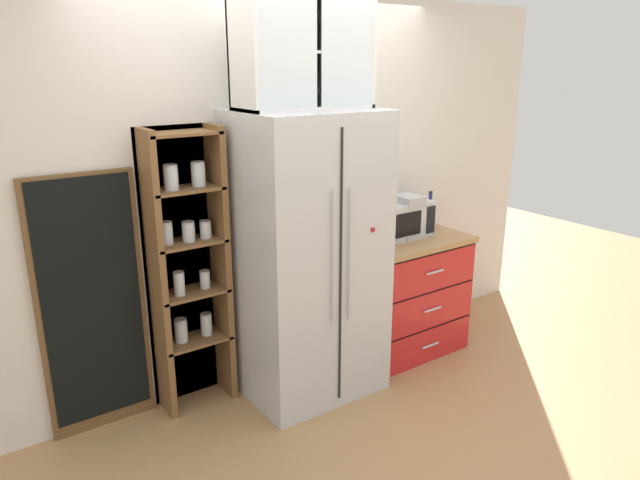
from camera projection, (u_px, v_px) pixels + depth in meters
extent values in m
plane|color=tan|center=(308.00, 383.00, 4.00)|extent=(10.62, 10.62, 0.00)
cube|color=silver|center=(274.00, 191.00, 3.94)|extent=(4.92, 0.10, 2.55)
cube|color=silver|center=(307.00, 256.00, 3.73)|extent=(0.86, 0.71, 1.85)
cube|color=black|center=(341.00, 272.00, 3.45)|extent=(0.01, 0.01, 1.70)
cylinder|color=silver|center=(334.00, 260.00, 3.38)|extent=(0.02, 0.02, 0.83)
cylinder|color=silver|center=(350.00, 256.00, 3.45)|extent=(0.02, 0.02, 0.83)
cube|color=red|center=(373.00, 230.00, 3.52)|extent=(0.02, 0.01, 0.02)
cube|color=brown|center=(182.00, 267.00, 3.65)|extent=(0.49, 0.04, 1.77)
cube|color=brown|center=(158.00, 280.00, 3.43)|extent=(0.04, 0.23, 1.77)
cube|color=brown|center=(221.00, 267.00, 3.66)|extent=(0.04, 0.23, 1.77)
cube|color=brown|center=(195.00, 340.00, 3.68)|extent=(0.43, 0.23, 0.02)
cylinder|color=silver|center=(181.00, 331.00, 3.62)|extent=(0.08, 0.08, 0.14)
cylinder|color=#E0C67F|center=(181.00, 334.00, 3.63)|extent=(0.07, 0.07, 0.09)
cylinder|color=#B2B2B7|center=(180.00, 320.00, 3.60)|extent=(0.08, 0.08, 0.01)
cylinder|color=silver|center=(206.00, 325.00, 3.72)|extent=(0.07, 0.07, 0.13)
cylinder|color=brown|center=(207.00, 328.00, 3.72)|extent=(0.06, 0.06, 0.09)
cylinder|color=#B2B2B7|center=(206.00, 314.00, 3.70)|extent=(0.07, 0.07, 0.01)
cube|color=brown|center=(192.00, 292.00, 3.58)|extent=(0.43, 0.23, 0.02)
cylinder|color=silver|center=(179.00, 284.00, 3.50)|extent=(0.07, 0.07, 0.14)
cylinder|color=white|center=(179.00, 287.00, 3.51)|extent=(0.06, 0.06, 0.09)
cylinder|color=#B2B2B7|center=(178.00, 273.00, 3.48)|extent=(0.06, 0.06, 0.01)
cylinder|color=silver|center=(205.00, 280.00, 3.62)|extent=(0.06, 0.06, 0.10)
cylinder|color=#B77A38|center=(205.00, 282.00, 3.62)|extent=(0.05, 0.05, 0.07)
cylinder|color=#B2B2B7|center=(204.00, 271.00, 3.60)|extent=(0.06, 0.06, 0.01)
cube|color=brown|center=(188.00, 242.00, 3.49)|extent=(0.43, 0.23, 0.02)
cylinder|color=silver|center=(166.00, 234.00, 3.41)|extent=(0.08, 0.08, 0.12)
cylinder|color=#382316|center=(167.00, 237.00, 3.41)|extent=(0.07, 0.07, 0.08)
cylinder|color=#B2B2B7|center=(165.00, 223.00, 3.39)|extent=(0.07, 0.07, 0.01)
cylinder|color=silver|center=(189.00, 232.00, 3.46)|extent=(0.08, 0.08, 0.11)
cylinder|color=#2D2D2D|center=(189.00, 235.00, 3.46)|extent=(0.07, 0.07, 0.08)
cylinder|color=#B2B2B7|center=(188.00, 222.00, 3.44)|extent=(0.07, 0.07, 0.01)
cylinder|color=silver|center=(206.00, 230.00, 3.53)|extent=(0.07, 0.07, 0.10)
cylinder|color=beige|center=(206.00, 233.00, 3.53)|extent=(0.06, 0.06, 0.07)
cylinder|color=#B2B2B7|center=(205.00, 222.00, 3.51)|extent=(0.07, 0.07, 0.01)
cube|color=brown|center=(184.00, 189.00, 3.39)|extent=(0.43, 0.23, 0.02)
cylinder|color=silver|center=(171.00, 178.00, 3.31)|extent=(0.08, 0.08, 0.13)
cylinder|color=white|center=(171.00, 182.00, 3.32)|extent=(0.07, 0.07, 0.09)
cylinder|color=#B2B2B7|center=(170.00, 166.00, 3.29)|extent=(0.08, 0.08, 0.01)
cylinder|color=silver|center=(198.00, 175.00, 3.42)|extent=(0.08, 0.08, 0.13)
cylinder|color=#CCB78C|center=(199.00, 178.00, 3.42)|extent=(0.07, 0.07, 0.09)
cylinder|color=#B2B2B7|center=(198.00, 162.00, 3.39)|extent=(0.08, 0.08, 0.01)
cube|color=brown|center=(181.00, 133.00, 3.30)|extent=(0.43, 0.23, 0.02)
cube|color=red|center=(402.00, 295.00, 4.40)|extent=(0.84, 0.61, 0.85)
cube|color=tan|center=(405.00, 239.00, 4.27)|extent=(0.87, 0.64, 0.04)
cube|color=black|center=(431.00, 328.00, 4.20)|extent=(0.82, 0.00, 0.01)
cube|color=silver|center=(431.00, 345.00, 4.24)|extent=(0.16, 0.01, 0.01)
cube|color=black|center=(433.00, 292.00, 4.12)|extent=(0.82, 0.00, 0.01)
cube|color=silver|center=(433.00, 309.00, 4.15)|extent=(0.16, 0.01, 0.01)
cube|color=black|center=(435.00, 254.00, 4.04)|extent=(0.82, 0.00, 0.01)
cube|color=silver|center=(435.00, 272.00, 4.07)|extent=(0.16, 0.01, 0.01)
cube|color=silver|center=(398.00, 218.00, 4.25)|extent=(0.44, 0.32, 0.26)
cube|color=black|center=(407.00, 225.00, 4.09)|extent=(0.26, 0.01, 0.17)
cube|color=black|center=(431.00, 220.00, 4.21)|extent=(0.08, 0.01, 0.20)
cube|color=#B7B7BC|center=(407.00, 235.00, 4.24)|extent=(0.17, 0.20, 0.03)
cube|color=#B7B7BC|center=(401.00, 215.00, 4.26)|extent=(0.17, 0.06, 0.30)
cube|color=#B7B7BC|center=(409.00, 200.00, 4.17)|extent=(0.17, 0.20, 0.06)
cylinder|color=black|center=(408.00, 225.00, 4.21)|extent=(0.11, 0.11, 0.12)
cylinder|color=navy|center=(364.00, 238.00, 4.10)|extent=(0.07, 0.07, 0.08)
torus|color=navy|center=(369.00, 236.00, 4.12)|extent=(0.05, 0.01, 0.05)
cylinder|color=navy|center=(429.00, 215.00, 4.46)|extent=(0.07, 0.07, 0.20)
cone|color=navy|center=(430.00, 201.00, 4.43)|extent=(0.07, 0.07, 0.04)
cylinder|color=navy|center=(430.00, 197.00, 4.42)|extent=(0.03, 0.03, 0.07)
cylinder|color=black|center=(431.00, 192.00, 4.41)|extent=(0.03, 0.03, 0.01)
cube|color=silver|center=(290.00, 52.00, 3.50)|extent=(0.83, 0.02, 0.65)
cube|color=silver|center=(304.00, 107.00, 3.47)|extent=(0.83, 0.32, 0.02)
cube|color=silver|center=(242.00, 52.00, 3.16)|extent=(0.02, 0.32, 0.65)
cube|color=silver|center=(358.00, 53.00, 3.60)|extent=(0.02, 0.32, 0.65)
cube|color=silver|center=(304.00, 52.00, 3.38)|extent=(0.80, 0.30, 0.02)
cube|color=silver|center=(288.00, 51.00, 3.14)|extent=(0.38, 0.01, 0.61)
cube|color=silver|center=(348.00, 52.00, 3.37)|extent=(0.38, 0.01, 0.61)
cylinder|color=silver|center=(262.00, 107.00, 3.31)|extent=(0.05, 0.05, 0.00)
cylinder|color=silver|center=(262.00, 101.00, 3.30)|extent=(0.01, 0.01, 0.07)
cone|color=silver|center=(261.00, 90.00, 3.28)|extent=(0.06, 0.06, 0.05)
cylinder|color=silver|center=(291.00, 106.00, 3.41)|extent=(0.05, 0.05, 0.00)
cylinder|color=silver|center=(290.00, 100.00, 3.40)|extent=(0.01, 0.01, 0.07)
cone|color=silver|center=(290.00, 90.00, 3.39)|extent=(0.06, 0.06, 0.05)
cylinder|color=silver|center=(318.00, 105.00, 3.52)|extent=(0.05, 0.05, 0.00)
cylinder|color=silver|center=(318.00, 99.00, 3.51)|extent=(0.01, 0.01, 0.07)
cone|color=silver|center=(318.00, 89.00, 3.49)|extent=(0.06, 0.06, 0.05)
cylinder|color=silver|center=(343.00, 103.00, 3.63)|extent=(0.05, 0.05, 0.00)
cylinder|color=silver|center=(343.00, 98.00, 3.62)|extent=(0.01, 0.01, 0.07)
cone|color=silver|center=(343.00, 88.00, 3.60)|extent=(0.06, 0.06, 0.05)
cylinder|color=white|center=(266.00, 44.00, 3.23)|extent=(0.06, 0.06, 0.07)
cylinder|color=white|center=(338.00, 45.00, 3.50)|extent=(0.06, 0.06, 0.07)
cube|color=brown|center=(92.00, 306.00, 3.34)|extent=(0.60, 0.04, 1.55)
cube|color=black|center=(93.00, 302.00, 3.32)|extent=(0.54, 0.01, 1.45)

